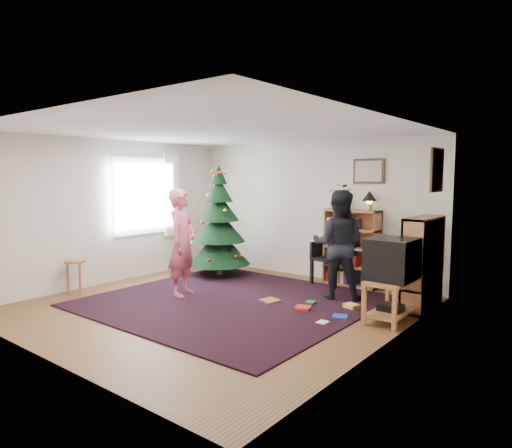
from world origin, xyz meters
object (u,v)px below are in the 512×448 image
Objects in this scene: christmas_tree at (219,230)px; bookshelf_right at (423,262)px; bookshelf_back at (352,247)px; crt_tv at (392,259)px; person_standing at (182,243)px; stool at (75,268)px; table_lamp at (369,197)px; picture_back at (369,171)px; person_by_chair at (338,245)px; armchair at (336,252)px; potted_plant at (342,197)px; tv_stand at (391,297)px; picture_right at (437,170)px.

christmas_tree is 3.71m from bookshelf_right.
christmas_tree is 2.45m from bookshelf_back.
crt_tv is 3.16m from person_standing.
table_lamp is (3.43, 3.26, 1.09)m from stool.
picture_back is 1.52m from person_by_chair.
stool is at bearing -122.91° from armchair.
crt_tv reaches higher than stool.
person_standing is (-3.06, -0.80, 0.02)m from crt_tv.
potted_plant reaches higher than stool.
stool is (-0.84, -2.43, -0.44)m from christmas_tree.
person_standing reaches higher than bookshelf_right.
bookshelf_right reaches higher than crt_tv.
crt_tv is (-0.00, 0.00, 0.49)m from tv_stand.
stool reaches higher than tv_stand.
person_by_chair reaches higher than bookshelf_back.
armchair is 1.02m from person_by_chair.
person_by_chair is 1.20m from potted_plant.
table_lamp is at bearing -58.00° from picture_back.
stool is 1.26× the size of potted_plant.
picture_back reaches higher than armchair.
picture_right is 1.44m from crt_tv.
bookshelf_right is (1.41, -0.62, 0.00)m from bookshelf_back.
picture_right is 3.86m from person_standing.
table_lamp is at bearing 124.39° from tv_stand.
person_standing is at bearing -115.53° from armchair.
tv_stand is 4.78m from stool.
picture_back is at bearing -61.35° from person_standing.
potted_plant reaches higher than bookshelf_right.
person_standing reaches higher than armchair.
armchair is 2.33× the size of potted_plant.
bookshelf_right is 1.92m from potted_plant.
tv_stand is 1.35× the size of crt_tv.
christmas_tree is at bearing -158.43° from potted_plant.
christmas_tree is 2.61m from stool.
armchair is at bearing 138.22° from crt_tv.
tv_stand is 0.49× the size of person_by_chair.
bookshelf_back reaches higher than stool.
stool is 0.33× the size of person_standing.
picture_right is 0.99× the size of crt_tv.
person_by_chair is at bearing 35.19° from stool.
picture_back reaches higher than person_by_chair.
stool is 4.86m from table_lamp.
tv_stand is at bearing 131.34° from person_by_chair.
picture_right reaches higher than picture_back.
person_by_chair is (-1.06, 0.55, 0.51)m from tv_stand.
christmas_tree is 1.25× the size of person_standing.
picture_back is 1.51m from picture_right.
christmas_tree reaches higher than person_standing.
picture_back reaches higher than stool.
potted_plant is at bearing 69.02° from bookshelf_right.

